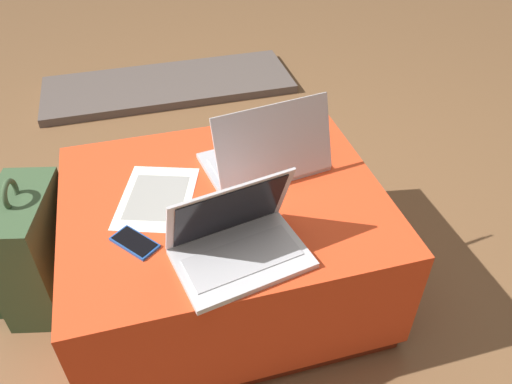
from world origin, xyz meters
TOP-DOWN VIEW (x-y plane):
  - ground_plane at (0.00, 0.00)m, footprint 14.00×14.00m
  - ottoman at (0.00, 0.00)m, footprint 0.96×0.78m
  - laptop_near at (-0.02, -0.24)m, footprint 0.37×0.28m
  - laptop_far at (0.16, 0.10)m, footprint 0.40×0.29m
  - cell_phone at (-0.27, -0.13)m, footprint 0.13×0.14m
  - backpack at (-0.61, 0.14)m, footprint 0.28×0.35m
  - paper_sheet at (-0.19, 0.04)m, footprint 0.30×0.35m
  - fireplace_hearth at (0.00, 1.52)m, footprint 1.40×0.50m

SIDE VIEW (x-z plane):
  - ground_plane at x=0.00m, z-range 0.00..0.00m
  - fireplace_hearth at x=0.00m, z-range 0.00..0.04m
  - backpack at x=-0.61m, z-range -0.04..0.46m
  - ottoman at x=0.00m, z-range 0.00..0.43m
  - paper_sheet at x=-0.19m, z-range 0.43..0.43m
  - cell_phone at x=-0.27m, z-range 0.43..0.44m
  - laptop_near at x=-0.02m, z-range 0.36..0.59m
  - laptop_far at x=0.16m, z-range 0.36..0.60m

